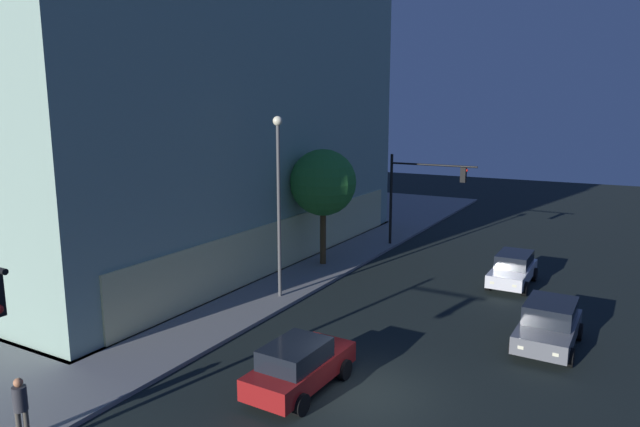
{
  "coord_description": "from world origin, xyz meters",
  "views": [
    {
      "loc": [
        -14.59,
        -6.58,
        8.7
      ],
      "look_at": [
        6.81,
        5.45,
        4.16
      ],
      "focal_mm": 31.12,
      "sensor_mm": 36.0,
      "label": 1
    }
  ],
  "objects": [
    {
      "name": "ground_plane",
      "position": [
        0.0,
        0.0,
        0.0
      ],
      "size": [
        120.0,
        120.0,
        0.0
      ],
      "primitive_type": "plane",
      "color": "black"
    },
    {
      "name": "sidewalk_tree",
      "position": [
        12.15,
        8.25,
        4.78
      ],
      "size": [
        3.71,
        3.71,
        6.51
      ],
      "color": "brown",
      "rests_on": "sidewalk_corner"
    },
    {
      "name": "car_grey",
      "position": [
        6.7,
        -4.44,
        0.86
      ],
      "size": [
        4.28,
        2.2,
        1.68
      ],
      "color": "slate",
      "rests_on": "ground"
    },
    {
      "name": "pedestrian_waiting",
      "position": [
        -6.8,
        6.8,
        1.17
      ],
      "size": [
        0.36,
        0.36,
        1.73
      ],
      "color": "#4C473D",
      "rests_on": "sidewalk_corner"
    },
    {
      "name": "street_lamp_sidewalk",
      "position": [
        6.21,
        7.27,
        5.35
      ],
      "size": [
        0.44,
        0.44,
        8.34
      ],
      "color": "#515151",
      "rests_on": "sidewalk_corner"
    },
    {
      "name": "modern_building",
      "position": [
        11.01,
        21.89,
        9.52
      ],
      "size": [
        28.76,
        24.73,
        19.18
      ],
      "color": "#4C4C51",
      "rests_on": "ground"
    },
    {
      "name": "car_red",
      "position": [
        -0.74,
        1.94,
        0.84
      ],
      "size": [
        4.27,
        2.06,
        1.63
      ],
      "color": "maroon",
      "rests_on": "ground"
    },
    {
      "name": "traffic_light_far_corner",
      "position": [
        18.53,
        4.94,
        4.09
      ],
      "size": [
        0.35,
        5.57,
        5.85
      ],
      "color": "black",
      "rests_on": "sidewalk_corner"
    },
    {
      "name": "car_white",
      "position": [
        13.79,
        -1.85,
        0.84
      ],
      "size": [
        4.41,
        1.97,
        1.62
      ],
      "color": "silver",
      "rests_on": "ground"
    }
  ]
}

